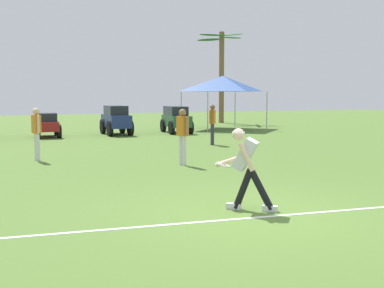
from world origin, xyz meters
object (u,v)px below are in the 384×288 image
(frisbee_thrower, at_px, (246,164))
(frisbee_in_flight, at_px, (223,165))
(parked_car_slot_b, at_px, (47,125))
(event_tent, at_px, (223,84))
(parked_car_slot_c, at_px, (116,119))
(parked_car_slot_d, at_px, (176,119))
(palm_tree_right_of_centre, at_px, (221,69))
(teammate_near_sideline, at_px, (212,121))
(teammate_midfield, at_px, (36,129))
(teammate_deep, at_px, (183,131))

(frisbee_thrower, height_order, frisbee_in_flight, frisbee_thrower)
(parked_car_slot_b, height_order, event_tent, event_tent)
(parked_car_slot_c, bearing_deg, parked_car_slot_d, -2.62)
(frisbee_thrower, distance_m, palm_tree_right_of_centre, 24.83)
(parked_car_slot_b, height_order, parked_car_slot_d, parked_car_slot_d)
(teammate_near_sideline, relative_size, parked_car_slot_b, 0.69)
(palm_tree_right_of_centre, bearing_deg, frisbee_in_flight, -117.16)
(frisbee_thrower, distance_m, teammate_midfield, 8.20)
(parked_car_slot_d, bearing_deg, teammate_midfield, -134.22)
(event_tent, bearing_deg, teammate_midfield, -140.02)
(teammate_deep, distance_m, event_tent, 13.93)
(event_tent, bearing_deg, parked_car_slot_b, -172.92)
(frisbee_in_flight, relative_size, parked_car_slot_c, 0.14)
(frisbee_in_flight, distance_m, teammate_near_sideline, 10.18)
(teammate_deep, bearing_deg, event_tent, 58.00)
(frisbee_in_flight, distance_m, event_tent, 18.67)
(parked_car_slot_c, distance_m, parked_car_slot_d, 3.07)
(teammate_midfield, height_order, parked_car_slot_b, teammate_midfield)
(parked_car_slot_b, xyz_separation_m, palm_tree_right_of_centre, (12.22, 6.38, 3.03))
(frisbee_in_flight, bearing_deg, event_tent, 62.62)
(frisbee_thrower, xyz_separation_m, event_tent, (8.34, 16.94, 1.74))
(frisbee_in_flight, relative_size, palm_tree_right_of_centre, 0.05)
(frisbee_thrower, distance_m, event_tent, 18.96)
(frisbee_thrower, relative_size, teammate_deep, 0.90)
(teammate_deep, xyz_separation_m, parked_car_slot_c, (0.90, 10.49, -0.20))
(teammate_near_sideline, distance_m, parked_car_slot_b, 8.16)
(teammate_deep, bearing_deg, parked_car_slot_b, 102.32)
(frisbee_in_flight, xyz_separation_m, teammate_midfield, (-2.38, 7.34, 0.21))
(parked_car_slot_c, relative_size, event_tent, 0.64)
(parked_car_slot_c, bearing_deg, frisbee_thrower, -96.94)
(teammate_deep, relative_size, parked_car_slot_d, 0.63)
(parked_car_slot_c, bearing_deg, frisbee_in_flight, -97.90)
(frisbee_thrower, relative_size, frisbee_in_flight, 4.18)
(teammate_near_sideline, xyz_separation_m, parked_car_slot_b, (-5.41, 6.10, -0.38))
(frisbee_in_flight, relative_size, parked_car_slot_d, 0.13)
(frisbee_in_flight, height_order, palm_tree_right_of_centre, palm_tree_right_of_centre)
(teammate_deep, xyz_separation_m, palm_tree_right_of_centre, (9.91, 16.92, 2.66))
(teammate_near_sideline, distance_m, palm_tree_right_of_centre, 14.46)
(teammate_near_sideline, bearing_deg, teammate_midfield, -164.43)
(frisbee_in_flight, bearing_deg, teammate_midfield, 107.97)
(frisbee_in_flight, bearing_deg, teammate_near_sideline, 64.86)
(teammate_near_sideline, distance_m, parked_car_slot_c, 6.44)
(frisbee_thrower, xyz_separation_m, teammate_midfield, (-2.59, 7.77, 0.15))
(frisbee_in_flight, height_order, parked_car_slot_b, parked_car_slot_b)
(parked_car_slot_d, height_order, palm_tree_right_of_centre, palm_tree_right_of_centre)
(teammate_midfield, relative_size, palm_tree_right_of_centre, 0.26)
(teammate_near_sideline, distance_m, teammate_midfield, 6.96)
(parked_car_slot_b, distance_m, event_tent, 9.90)
(frisbee_thrower, distance_m, parked_car_slot_b, 15.80)
(parked_car_slot_c, distance_m, event_tent, 6.79)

